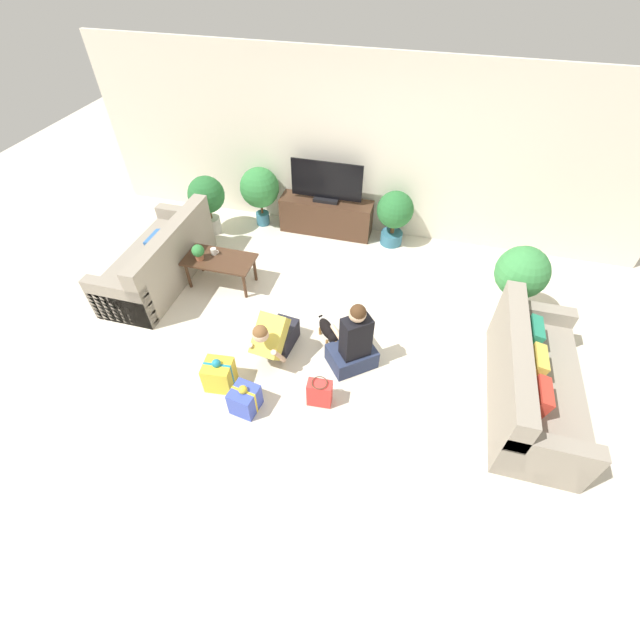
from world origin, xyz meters
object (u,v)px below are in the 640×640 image
at_px(tv, 327,184).
at_px(gift_box_b, 245,399).
at_px(tabletop_plant, 198,252).
at_px(gift_bag_a, 320,393).
at_px(mug, 214,251).
at_px(potted_plant_corner_right, 521,274).
at_px(sofa_left, 160,262).
at_px(tv_console, 326,216).
at_px(sofa_right, 531,383).
at_px(potted_plant_back_left, 260,189).
at_px(person_kneeling, 274,336).
at_px(potted_plant_back_right, 395,213).
at_px(person_sitting, 354,344).
at_px(dog, 328,331).
at_px(gift_box_a, 219,374).
at_px(coffee_table, 220,262).
at_px(potted_plant_corner_left, 207,198).

bearing_deg(tv, gift_box_b, -89.77).
bearing_deg(tabletop_plant, tv, 52.47).
xyz_separation_m(gift_bag_a, mug, (-1.96, 1.68, 0.31)).
height_order(tv, potted_plant_corner_right, tv).
bearing_deg(mug, tabletop_plant, -133.18).
distance_m(sofa_left, mug, 0.81).
bearing_deg(tv_console, sofa_right, -42.32).
bearing_deg(potted_plant_back_left, person_kneeling, -66.63).
bearing_deg(potted_plant_back_right, person_kneeling, -110.44).
bearing_deg(person_sitting, gift_bag_a, 30.08).
height_order(person_sitting, gift_box_b, person_sitting).
bearing_deg(tv, dog, -74.92).
xyz_separation_m(sofa_left, potted_plant_back_right, (3.03, 1.75, 0.23)).
distance_m(gift_box_b, mug, 2.32).
relative_size(potted_plant_corner_right, tabletop_plant, 4.80).
xyz_separation_m(sofa_left, potted_plant_back_left, (0.87, 1.75, 0.33)).
relative_size(potted_plant_corner_right, gift_box_a, 2.52).
xyz_separation_m(tv, potted_plant_back_left, (-1.08, -0.05, -0.20)).
xyz_separation_m(coffee_table, person_kneeling, (1.17, -1.07, -0.05)).
relative_size(potted_plant_back_left, potted_plant_corner_left, 1.03).
bearing_deg(gift_box_a, mug, 115.10).
height_order(potted_plant_corner_right, mug, potted_plant_corner_right).
bearing_deg(gift_bag_a, potted_plant_back_right, 84.37).
distance_m(potted_plant_back_right, gift_box_b, 3.67).
height_order(potted_plant_back_left, dog, potted_plant_back_left).
distance_m(dog, gift_box_b, 1.32).
xyz_separation_m(person_sitting, dog, (-0.36, 0.27, -0.16)).
relative_size(sofa_left, potted_plant_back_right, 2.22).
bearing_deg(potted_plant_corner_right, person_sitting, -143.66).
xyz_separation_m(potted_plant_back_right, gift_bag_a, (-0.32, -3.21, -0.37)).
height_order(dog, gift_box_a, gift_box_a).
xyz_separation_m(person_sitting, gift_box_b, (-0.99, -0.90, -0.20)).
distance_m(tv_console, gift_box_b, 3.54).
distance_m(potted_plant_back_left, tabletop_plant, 1.71).
distance_m(coffee_table, gift_box_b, 2.19).
bearing_deg(mug, gift_box_a, -64.90).
bearing_deg(gift_box_a, potted_plant_back_right, 65.91).
xyz_separation_m(sofa_right, tv_console, (-2.92, 2.66, -0.04)).
relative_size(person_sitting, tabletop_plant, 4.40).
height_order(coffee_table, tv_console, tv_console).
bearing_deg(tv, potted_plant_back_left, -177.36).
relative_size(gift_bag_a, mug, 2.97).
height_order(tv, gift_bag_a, tv).
bearing_deg(sofa_right, person_kneeling, 91.64).
distance_m(potted_plant_corner_right, gift_box_b, 3.57).
relative_size(tv, gift_box_b, 2.90).
distance_m(gift_box_a, tabletop_plant, 1.89).
bearing_deg(sofa_right, mug, 75.37).
bearing_deg(dog, gift_bag_a, -118.79).
distance_m(person_sitting, gift_box_b, 1.35).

